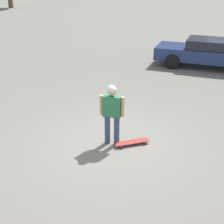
{
  "coord_description": "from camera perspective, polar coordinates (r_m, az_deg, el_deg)",
  "views": [
    {
      "loc": [
        -0.69,
        -7.1,
        4.19
      ],
      "look_at": [
        0.0,
        0.0,
        0.92
      ],
      "focal_mm": 50.0,
      "sensor_mm": 36.0,
      "label": 1
    }
  ],
  "objects": [
    {
      "name": "car_parked_near",
      "position": [
        15.29,
        17.14,
        10.4
      ],
      "size": [
        4.95,
        3.61,
        1.31
      ],
      "rotation": [
        0.0,
        0.0,
        2.68
      ],
      "color": "navy",
      "rests_on": "ground_plane"
    },
    {
      "name": "skateboard",
      "position": [
        8.21,
        3.62,
        -5.54
      ],
      "size": [
        0.95,
        0.42,
        0.09
      ],
      "rotation": [
        0.0,
        0.0,
        3.36
      ],
      "color": "#A5332D",
      "rests_on": "ground_plane"
    },
    {
      "name": "ground_plane",
      "position": [
        8.28,
        -0.0,
        -5.78
      ],
      "size": [
        220.0,
        220.0,
        0.0
      ],
      "primitive_type": "plane",
      "color": "gray"
    },
    {
      "name": "person",
      "position": [
        7.83,
        -0.0,
        0.32
      ],
      "size": [
        0.6,
        0.34,
        1.63
      ],
      "rotation": [
        0.0,
        0.0,
        -0.33
      ],
      "color": "#38476B",
      "rests_on": "ground_plane"
    }
  ]
}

